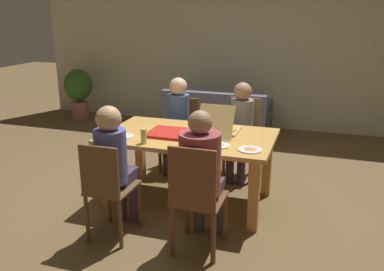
{
  "coord_description": "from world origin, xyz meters",
  "views": [
    {
      "loc": [
        1.32,
        -3.94,
        2.03
      ],
      "look_at": [
        0.0,
        0.1,
        0.72
      ],
      "focal_mm": 38.38,
      "sensor_mm": 36.0,
      "label": 1
    }
  ],
  "objects": [
    {
      "name": "chair_0",
      "position": [
        0.39,
        -0.97,
        0.54
      ],
      "size": [
        0.42,
        0.46,
        1.0
      ],
      "color": "brown",
      "rests_on": "ground"
    },
    {
      "name": "dining_table",
      "position": [
        0.0,
        0.0,
        0.65
      ],
      "size": [
        1.79,
        1.06,
        0.76
      ],
      "color": "gold",
      "rests_on": "ground"
    },
    {
      "name": "plate_1",
      "position": [
        0.71,
        -0.3,
        0.77
      ],
      "size": [
        0.23,
        0.23,
        0.03
      ],
      "color": "white",
      "rests_on": "dining_table"
    },
    {
      "name": "drinking_glass_1",
      "position": [
        0.12,
        -0.19,
        0.83
      ],
      "size": [
        0.08,
        0.08,
        0.13
      ],
      "primitive_type": "cylinder",
      "color": "#DEC25C",
      "rests_on": "dining_table"
    },
    {
      "name": "person_2",
      "position": [
        0.39,
        0.82,
        0.71
      ],
      "size": [
        0.28,
        0.47,
        1.2
      ],
      "color": "#3D2B45",
      "rests_on": "ground"
    },
    {
      "name": "chair_2",
      "position": [
        0.39,
        0.98,
        0.52
      ],
      "size": [
        0.39,
        0.46,
        0.97
      ],
      "color": "olive",
      "rests_on": "ground"
    },
    {
      "name": "potted_plant",
      "position": [
        -3.13,
        2.71,
        0.58
      ],
      "size": [
        0.53,
        0.53,
        0.96
      ],
      "color": "#AC685A",
      "rests_on": "ground"
    },
    {
      "name": "person_1",
      "position": [
        -0.43,
        -0.84,
        0.73
      ],
      "size": [
        0.29,
        0.48,
        1.24
      ],
      "color": "#43314B",
      "rests_on": "ground"
    },
    {
      "name": "pizza_box_1",
      "position": [
        0.3,
        0.17,
        0.81
      ],
      "size": [
        0.37,
        0.57,
        0.34
      ],
      "color": "tan",
      "rests_on": "dining_table"
    },
    {
      "name": "plate_2",
      "position": [
        -0.62,
        -0.29,
        0.77
      ],
      "size": [
        0.22,
        0.22,
        0.01
      ],
      "color": "white",
      "rests_on": "dining_table"
    },
    {
      "name": "plate_0",
      "position": [
        0.4,
        -0.27,
        0.77
      ],
      "size": [
        0.22,
        0.22,
        0.03
      ],
      "color": "white",
      "rests_on": "dining_table"
    },
    {
      "name": "back_wall",
      "position": [
        0.0,
        3.3,
        1.5
      ],
      "size": [
        7.94,
        0.12,
        2.99
      ],
      "primitive_type": "cube",
      "color": "beige",
      "rests_on": "ground"
    },
    {
      "name": "person_3",
      "position": [
        -0.43,
        0.81,
        0.72
      ],
      "size": [
        0.28,
        0.46,
        1.22
      ],
      "color": "#3A2C43",
      "rests_on": "ground"
    },
    {
      "name": "chair_1",
      "position": [
        -0.43,
        -0.99,
        0.53
      ],
      "size": [
        0.38,
        0.44,
        0.94
      ],
      "color": "brown",
      "rests_on": "ground"
    },
    {
      "name": "ground_plane",
      "position": [
        0.0,
        0.0,
        0.0
      ],
      "size": [
        20.0,
        20.0,
        0.0
      ],
      "primitive_type": "plane",
      "color": "brown"
    },
    {
      "name": "couch",
      "position": [
        -0.35,
        2.52,
        0.28
      ],
      "size": [
        1.7,
        0.9,
        0.78
      ],
      "color": "slate",
      "rests_on": "ground"
    },
    {
      "name": "drinking_glass_0",
      "position": [
        -0.33,
        -0.42,
        0.84
      ],
      "size": [
        0.06,
        0.06,
        0.15
      ],
      "primitive_type": "cylinder",
      "color": "#D9C464",
      "rests_on": "dining_table"
    },
    {
      "name": "chair_3",
      "position": [
        -0.43,
        0.96,
        0.5
      ],
      "size": [
        0.44,
        0.45,
        0.92
      ],
      "color": "brown",
      "rests_on": "ground"
    },
    {
      "name": "pizza_box_0",
      "position": [
        -0.21,
        -0.06,
        0.78
      ],
      "size": [
        0.42,
        0.42,
        0.03
      ],
      "color": "red",
      "rests_on": "dining_table"
    },
    {
      "name": "person_0",
      "position": [
        0.39,
        -0.82,
        0.74
      ],
      "size": [
        0.35,
        0.5,
        1.25
      ],
      "color": "#404349",
      "rests_on": "ground"
    }
  ]
}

